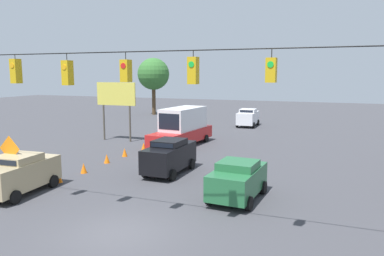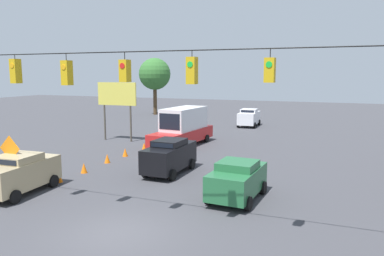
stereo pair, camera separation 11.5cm
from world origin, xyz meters
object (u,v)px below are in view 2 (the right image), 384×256
(traffic_cone_second, at_px, (84,168))
(sedan_black_withflow_mid, at_px, (170,156))
(sedan_white_withflow_deep, at_px, (249,117))
(roadside_billboard, at_px, (117,98))
(sedan_green_crossing_near, at_px, (237,179))
(traffic_cone_farthest, at_px, (155,141))
(box_truck_red_withflow_far, at_px, (183,127))
(traffic_cone_nearest, at_px, (59,177))
(tree_horizon_left, at_px, (155,74))
(work_zone_sign, at_px, (10,153))
(traffic_cone_fourth, at_px, (125,152))
(traffic_cone_third, at_px, (107,158))
(overhead_signal_span, at_px, (123,103))
(traffic_cone_fifth, at_px, (144,146))
(sedan_tan_parked_shoulder, at_px, (19,173))

(traffic_cone_second, bearing_deg, sedan_black_withflow_mid, -158.52)
(sedan_white_withflow_deep, relative_size, roadside_billboard, 0.79)
(sedan_green_crossing_near, height_order, sedan_white_withflow_deep, sedan_white_withflow_deep)
(traffic_cone_second, xyz_separation_m, traffic_cone_farthest, (0.15, -9.61, 0.00))
(box_truck_red_withflow_far, height_order, traffic_cone_nearest, box_truck_red_withflow_far)
(tree_horizon_left, bearing_deg, box_truck_red_withflow_far, 122.56)
(sedan_black_withflow_mid, relative_size, work_zone_sign, 1.53)
(box_truck_red_withflow_far, relative_size, traffic_cone_second, 12.39)
(traffic_cone_farthest, bearing_deg, work_zone_sign, 85.94)
(traffic_cone_second, height_order, traffic_cone_fourth, same)
(traffic_cone_third, bearing_deg, sedan_white_withflow_deep, -103.19)
(sedan_black_withflow_mid, bearing_deg, sedan_white_withflow_deep, -89.74)
(overhead_signal_span, distance_m, traffic_cone_fifth, 15.11)
(traffic_cone_nearest, distance_m, traffic_cone_second, 2.10)
(sedan_tan_parked_shoulder, relative_size, traffic_cone_nearest, 7.00)
(sedan_green_crossing_near, bearing_deg, sedan_tan_parked_shoulder, 16.55)
(traffic_cone_fourth, bearing_deg, roadside_billboard, -53.08)
(sedan_white_withflow_deep, height_order, tree_horizon_left, tree_horizon_left)
(overhead_signal_span, distance_m, sedan_tan_parked_shoulder, 8.09)
(sedan_black_withflow_mid, bearing_deg, traffic_cone_fifth, -49.00)
(sedan_black_withflow_mid, distance_m, sedan_tan_parked_shoulder, 8.17)
(sedan_green_crossing_near, xyz_separation_m, traffic_cone_second, (9.72, -1.22, -0.65))
(sedan_white_withflow_deep, height_order, traffic_cone_second, sedan_white_withflow_deep)
(sedan_tan_parked_shoulder, height_order, traffic_cone_farthest, sedan_tan_parked_shoulder)
(sedan_white_withflow_deep, bearing_deg, overhead_signal_span, 93.41)
(sedan_white_withflow_deep, xyz_separation_m, traffic_cone_farthest, (4.83, 13.64, -0.71))
(sedan_white_withflow_deep, distance_m, roadside_billboard, 16.04)
(sedan_tan_parked_shoulder, xyz_separation_m, traffic_cone_farthest, (-0.44, -13.90, -0.71))
(tree_horizon_left, bearing_deg, traffic_cone_nearest, 108.20)
(overhead_signal_span, relative_size, traffic_cone_nearest, 31.68)
(traffic_cone_second, height_order, work_zone_sign, work_zone_sign)
(traffic_cone_farthest, bearing_deg, traffic_cone_fifth, 96.57)
(sedan_black_withflow_mid, height_order, tree_horizon_left, tree_horizon_left)
(traffic_cone_second, height_order, traffic_cone_farthest, same)
(overhead_signal_span, bearing_deg, traffic_cone_fifth, -64.19)
(traffic_cone_second, relative_size, traffic_cone_farthest, 1.00)
(traffic_cone_farthest, bearing_deg, traffic_cone_nearest, 90.55)
(sedan_green_crossing_near, xyz_separation_m, work_zone_sign, (10.86, 3.01, 1.03))
(traffic_cone_nearest, bearing_deg, sedan_black_withflow_mid, -140.39)
(sedan_tan_parked_shoulder, xyz_separation_m, roadside_billboard, (3.49, -14.38, 2.73))
(sedan_black_withflow_mid, xyz_separation_m, box_truck_red_withflow_far, (2.65, -8.35, 0.47))
(traffic_cone_third, bearing_deg, box_truck_red_withflow_far, -106.72)
(traffic_cone_fifth, relative_size, work_zone_sign, 0.21)
(traffic_cone_third, bearing_deg, traffic_cone_fourth, -91.49)
(traffic_cone_fifth, bearing_deg, work_zone_sign, 83.73)
(sedan_green_crossing_near, distance_m, traffic_cone_second, 9.82)
(traffic_cone_fifth, height_order, work_zone_sign, work_zone_sign)
(sedan_tan_parked_shoulder, height_order, roadside_billboard, roadside_billboard)
(traffic_cone_second, xyz_separation_m, tree_horizon_left, (10.68, -30.28, 5.47))
(traffic_cone_farthest, xyz_separation_m, tree_horizon_left, (10.53, -20.67, 5.47))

